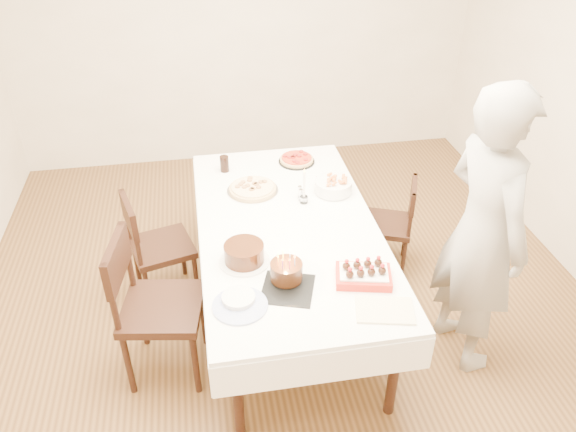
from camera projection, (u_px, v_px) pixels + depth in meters
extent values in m
plane|color=#4F331B|center=(289.00, 314.00, 4.01)|extent=(5.00, 5.00, 0.00)
cube|color=beige|center=(243.00, 27.00, 5.30)|extent=(4.50, 0.04, 2.70)
cube|color=white|center=(288.00, 270.00, 3.83)|extent=(1.25, 2.20, 0.75)
imported|color=#9D9994|center=(482.00, 233.00, 3.25)|extent=(0.55, 0.74, 1.85)
cylinder|color=beige|center=(253.00, 189.00, 3.96)|extent=(0.46, 0.46, 0.04)
cylinder|color=red|center=(297.00, 160.00, 4.32)|extent=(0.36, 0.36, 0.04)
cube|color=#B21E1E|center=(332.00, 185.00, 4.04)|extent=(0.29, 0.29, 0.01)
cylinder|color=white|center=(333.00, 186.00, 3.94)|extent=(0.31, 0.31, 0.08)
cylinder|color=white|center=(304.00, 186.00, 3.78)|extent=(0.07, 0.07, 0.27)
cylinder|color=black|center=(224.00, 164.00, 4.18)|extent=(0.08, 0.08, 0.12)
cylinder|color=#381B0E|center=(244.00, 254.00, 3.28)|extent=(0.31, 0.31, 0.12)
cube|color=black|center=(288.00, 289.00, 3.11)|extent=(0.35, 0.35, 0.01)
cylinder|color=#331B0E|center=(286.00, 266.00, 3.12)|extent=(0.24, 0.24, 0.17)
cube|color=beige|center=(385.00, 311.00, 2.96)|extent=(0.34, 0.27, 0.03)
cylinder|color=white|center=(238.00, 298.00, 3.02)|extent=(0.22, 0.22, 0.04)
cylinder|color=white|center=(240.00, 305.00, 2.99)|extent=(0.39, 0.39, 0.01)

